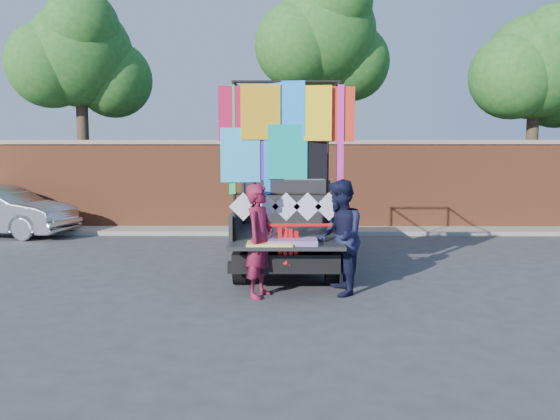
{
  "coord_description": "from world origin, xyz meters",
  "views": [
    {
      "loc": [
        -0.21,
        -8.93,
        2.25
      ],
      "look_at": [
        -0.28,
        0.17,
        1.29
      ],
      "focal_mm": 35.0,
      "sensor_mm": 36.0,
      "label": 1
    }
  ],
  "objects_px": {
    "sedan": "(0,211)",
    "man": "(340,237)",
    "woman": "(260,241)",
    "pickup_truck": "(286,220)"
  },
  "relations": [
    {
      "from": "sedan",
      "to": "woman",
      "type": "height_order",
      "value": "woman"
    },
    {
      "from": "sedan",
      "to": "man",
      "type": "xyz_separation_m",
      "value": [
        8.56,
        -6.08,
        0.25
      ]
    },
    {
      "from": "sedan",
      "to": "man",
      "type": "relative_size",
      "value": 2.22
    },
    {
      "from": "sedan",
      "to": "woman",
      "type": "xyz_separation_m",
      "value": [
        7.3,
        -6.23,
        0.21
      ]
    },
    {
      "from": "woman",
      "to": "man",
      "type": "bearing_deg",
      "value": -61.81
    },
    {
      "from": "pickup_truck",
      "to": "woman",
      "type": "xyz_separation_m",
      "value": [
        -0.41,
        -2.94,
        0.03
      ]
    },
    {
      "from": "man",
      "to": "sedan",
      "type": "bearing_deg",
      "value": -128.5
    },
    {
      "from": "pickup_truck",
      "to": "man",
      "type": "bearing_deg",
      "value": -73.07
    },
    {
      "from": "pickup_truck",
      "to": "sedan",
      "type": "relative_size",
      "value": 1.32
    },
    {
      "from": "pickup_truck",
      "to": "man",
      "type": "relative_size",
      "value": 2.93
    }
  ]
}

